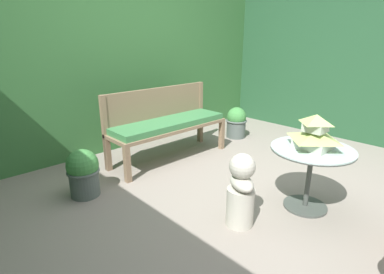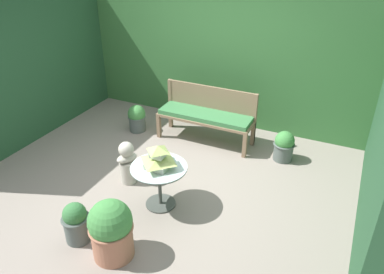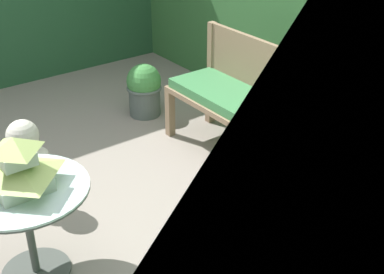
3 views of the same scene
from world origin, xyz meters
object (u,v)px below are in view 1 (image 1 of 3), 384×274
Objects in this scene: potted_plant_table_near at (236,122)px; potted_plant_bench_left at (83,172)px; pagoda_birdhouse at (315,134)px; garden_bench at (169,126)px; garden_bust at (241,191)px; patio_table at (311,161)px.

potted_plant_table_near and potted_plant_bench_left have the same top height.
potted_plant_table_near is at bearing 56.30° from pagoda_birdhouse.
garden_bench is 3.32× the size of potted_plant_bench_left.
potted_plant_bench_left is at bearing 130.57° from pagoda_birdhouse.
potted_plant_bench_left is (-0.71, 1.34, -0.06)m from garden_bust.
garden_bust is (-0.50, -1.51, -0.13)m from garden_bench.
garden_bench is 1.79m from pagoda_birdhouse.
patio_table is 2.11m from potted_plant_bench_left.
potted_plant_table_near is at bearing -0.94° from garden_bench.
garden_bench is at bearing 11.82° from garden_bust.
pagoda_birdhouse is 0.77× the size of potted_plant_table_near.
garden_bench is 1.32m from potted_plant_table_near.
potted_plant_bench_left is (-1.36, 1.59, -0.46)m from pagoda_birdhouse.
pagoda_birdhouse is (-0.00, 0.00, 0.25)m from patio_table.
patio_table is at bearing -85.11° from garden_bench.
patio_table reaches higher than potted_plant_table_near.
garden_bust is at bearing -108.25° from garden_bench.
garden_bench is at bearing 94.89° from patio_table.
potted_plant_table_near is (1.31, -0.02, -0.20)m from garden_bench.
potted_plant_table_near is at bearing -20.44° from garden_bust.
garden_bust is (-0.65, 0.25, -0.40)m from pagoda_birdhouse.
pagoda_birdhouse is at bearing -49.43° from potted_plant_bench_left.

